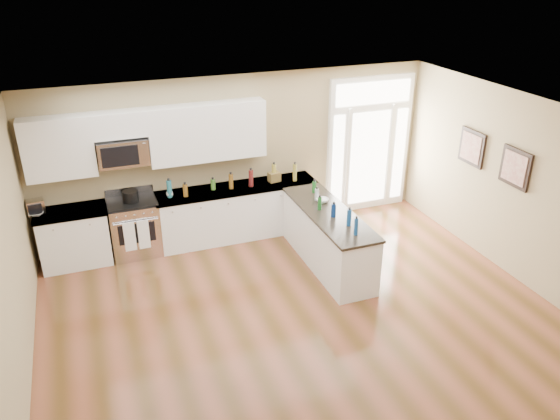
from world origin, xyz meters
name	(u,v)px	position (x,y,z in m)	size (l,w,h in m)	color
ground	(335,364)	(0.00, 0.00, 0.00)	(8.00, 8.00, 0.00)	#533717
room_shell	(342,243)	(0.00, 0.00, 1.71)	(8.00, 8.00, 8.00)	#9D8C63
back_cabinet_left	(75,239)	(-2.87, 3.69, 0.44)	(1.10, 0.66, 0.94)	white
back_cabinet_right	(237,213)	(-0.16, 3.69, 0.44)	(2.85, 0.66, 0.94)	white
peninsula_cabinet	(328,240)	(0.93, 2.24, 0.43)	(0.69, 2.32, 0.94)	white
upper_cabinet_left	(58,148)	(-2.88, 3.83, 1.93)	(1.04, 0.33, 0.95)	white
upper_cabinet_right	(207,132)	(-0.57, 3.83, 1.93)	(1.94, 0.33, 0.95)	white
upper_cabinet_short	(119,124)	(-1.95, 3.83, 2.20)	(0.82, 0.33, 0.40)	white
microwave	(123,152)	(-1.95, 3.80, 1.76)	(0.78, 0.41, 0.42)	silver
entry_door	(369,145)	(2.55, 3.95, 1.30)	(1.70, 0.10, 2.60)	white
wall_art_near	(472,147)	(3.47, 2.20, 1.70)	(0.05, 0.58, 0.58)	black
wall_art_far	(515,168)	(3.47, 1.20, 1.70)	(0.05, 0.58, 0.58)	black
kitchen_range	(135,227)	(-1.92, 3.69, 0.48)	(0.78, 0.69, 1.08)	silver
stockpot	(130,196)	(-1.93, 3.69, 1.05)	(0.26, 0.26, 0.20)	black
toaster_oven	(35,207)	(-3.35, 3.77, 1.05)	(0.26, 0.20, 0.22)	silver
cardboard_box	(274,177)	(0.55, 3.71, 1.02)	(0.20, 0.15, 0.16)	brown
bowl_left	(36,214)	(-3.35, 3.69, 0.97)	(0.21, 0.21, 0.05)	white
bowl_peninsula	(322,200)	(0.98, 2.59, 0.97)	(0.20, 0.20, 0.06)	white
cup_counter	(170,194)	(-1.30, 3.68, 0.98)	(0.11, 0.11, 0.09)	white
counter_bottles	(265,189)	(0.19, 3.16, 1.07)	(2.38, 2.39, 0.32)	#19591E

